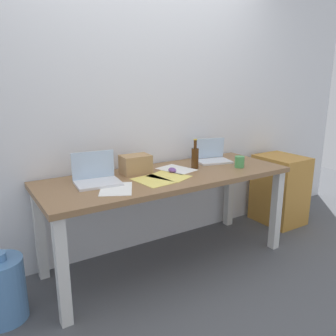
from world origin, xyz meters
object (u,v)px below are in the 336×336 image
Objects in this scene: laptop_left at (96,177)px; beer_bottle at (195,157)px; cardboard_box at (136,164)px; water_cooler_jug at (2,290)px; laptop_right at (212,157)px; computer_mouse at (172,170)px; desk at (168,186)px; coffee_mug at (240,162)px; filing_cabinet at (280,189)px.

laptop_left is 1.34× the size of beer_bottle.
laptop_left is at bearing -165.72° from cardboard_box.
water_cooler_jug is (-1.05, -0.21, -0.62)m from cardboard_box.
cardboard_box is (-0.49, 0.11, -0.02)m from beer_bottle.
laptop_right is 0.74× the size of water_cooler_jug.
desk is at bearing -130.99° from computer_mouse.
coffee_mug is 0.13× the size of filing_cabinet.
desk is 8.77× the size of cardboard_box.
beer_bottle is 2.59× the size of coffee_mug.
filing_cabinet is at bearing 2.85° from water_cooler_jug.
desk is 0.35m from beer_bottle.
coffee_mug reaches higher than desk.
laptop_right is 0.47× the size of filing_cabinet.
coffee_mug is (0.34, -0.18, -0.05)m from beer_bottle.
laptop_right is at bearing 32.27° from computer_mouse.
desk is at bearing -176.75° from filing_cabinet.
water_cooler_jug is at bearing -177.62° from desk.
desk is at bearing -38.32° from cardboard_box.
laptop_left is 1.20m from coffee_mug.
water_cooler_jug is at bearing -168.60° from cardboard_box.
cardboard_box is 1.23m from water_cooler_jug.
filing_cabinet is at bearing 14.91° from coffee_mug.
filing_cabinet is (1.44, 0.08, -0.30)m from desk.
computer_mouse reaches higher than water_cooler_jug.
coffee_mug is 1.97m from water_cooler_jug.
laptop_left is 0.98× the size of laptop_right.
laptop_right reaches higher than filing_cabinet.
laptop_right is 1.92m from water_cooler_jug.
laptop_left reaches higher than coffee_mug.
laptop_right is 0.52m from computer_mouse.
cardboard_box is at bearing 174.22° from computer_mouse.
desk is at bearing 167.92° from coffee_mug.
beer_bottle is 1.09× the size of cardboard_box.
coffee_mug is (1.19, -0.20, 0.00)m from laptop_left.
beer_bottle is 0.51m from cardboard_box.
desk is at bearing -171.43° from beer_bottle.
laptop_left is at bearing 178.39° from beer_bottle.
water_cooler_jug is at bearing -173.58° from laptop_right.
water_cooler_jug is 2.69m from filing_cabinet.
water_cooler_jug is at bearing 177.48° from coffee_mug.
computer_mouse is at bearing -177.91° from beer_bottle.
desk is at bearing -6.96° from laptop_left.
coffee_mug is (0.83, -0.29, -0.03)m from cardboard_box.
beer_bottle is at bearing 21.35° from computer_mouse.
water_cooler_jug is (-1.81, -0.20, -0.59)m from laptop_right.
laptop_left is at bearing -179.61° from filing_cabinet.
cardboard_box is at bearing 11.40° from water_cooler_jug.
laptop_left reaches higher than laptop_right.
laptop_left is at bearing -175.72° from laptop_right.
desk reaches higher than filing_cabinet.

